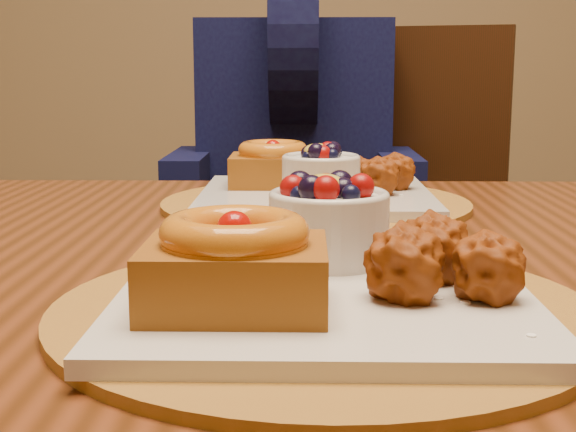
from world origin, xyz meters
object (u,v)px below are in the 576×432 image
(dining_table, at_px, (318,323))
(place_setting_near, at_px, (320,276))
(place_setting_far, at_px, (313,188))
(diner, at_px, (294,109))
(chair_far, at_px, (377,249))

(dining_table, relative_size, place_setting_near, 4.21)
(place_setting_near, relative_size, place_setting_far, 1.00)
(diner, bearing_deg, dining_table, -107.00)
(chair_far, relative_size, diner, 1.28)
(place_setting_near, xyz_separation_m, chair_far, (0.14, 1.05, -0.22))
(chair_far, height_order, diner, diner)
(dining_table, xyz_separation_m, chair_far, (0.14, 0.84, -0.12))
(dining_table, distance_m, diner, 0.93)
(diner, bearing_deg, chair_far, -43.66)
(dining_table, distance_m, chair_far, 0.86)
(dining_table, distance_m, place_setting_far, 0.24)
(dining_table, xyz_separation_m, place_setting_far, (-0.00, 0.22, 0.10))
(chair_far, xyz_separation_m, diner, (-0.17, 0.08, 0.28))
(place_setting_near, bearing_deg, place_setting_far, 89.93)
(place_setting_near, bearing_deg, diner, 91.61)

